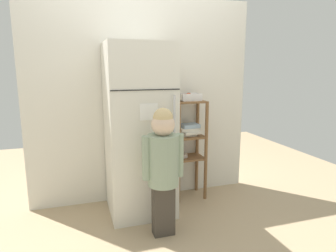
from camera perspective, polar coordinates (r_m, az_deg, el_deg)
ground_plane at (r=3.21m, az=-2.96°, el=-15.51°), size 6.00×6.00×0.00m
kitchen_wall_back at (r=3.23m, az=-4.76°, el=4.79°), size 2.42×0.03×2.17m
refrigerator at (r=2.92m, az=-5.51°, el=-0.86°), size 0.62×0.64×1.67m
child_standing at (r=2.51m, az=-0.95°, el=-6.50°), size 0.36×0.27×1.12m
pantry_shelf_unit at (r=3.28m, az=3.93°, el=-2.51°), size 0.35×0.28×1.09m
fruit_bin at (r=3.22m, az=4.05°, el=5.51°), size 0.22×0.15×0.08m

